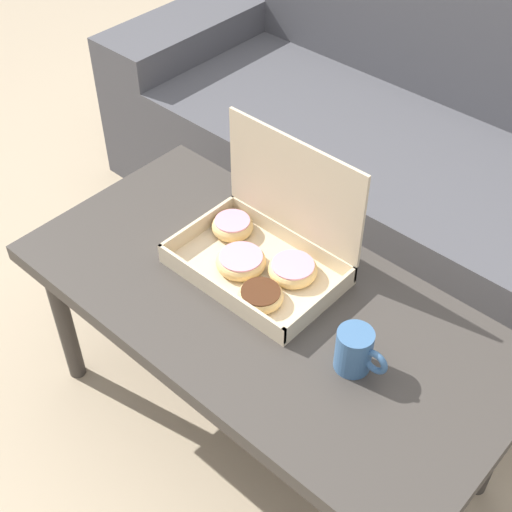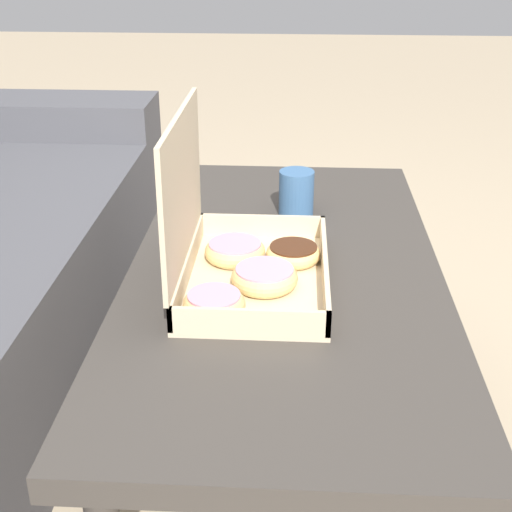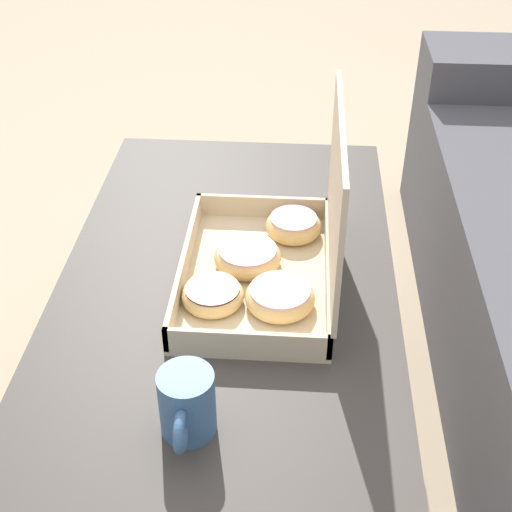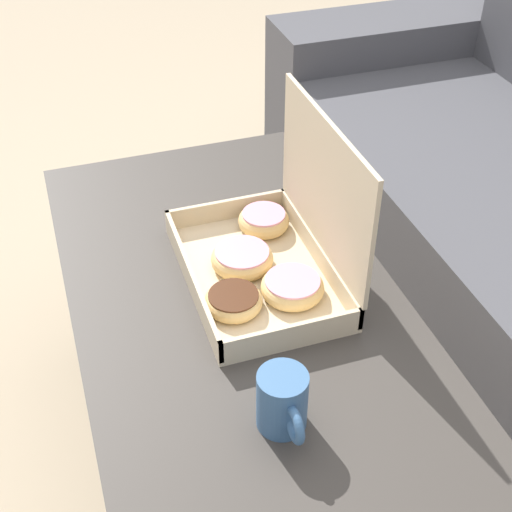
# 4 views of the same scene
# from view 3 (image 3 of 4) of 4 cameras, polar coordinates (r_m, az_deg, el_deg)

# --- Properties ---
(ground_plane) EXTENTS (12.00, 12.00, 0.00)m
(ground_plane) POSITION_cam_3_polar(r_m,az_deg,el_deg) (1.47, 1.52, -18.46)
(ground_plane) COLOR tan
(coffee_table) EXTENTS (1.11, 0.55, 0.48)m
(coffee_table) POSITION_cam_3_polar(r_m,az_deg,el_deg) (1.15, -2.65, -5.93)
(coffee_table) COLOR #3D3833
(coffee_table) RESTS_ON ground_plane
(pastry_box) EXTENTS (0.37, 0.24, 0.29)m
(pastry_box) POSITION_cam_3_polar(r_m,az_deg,el_deg) (1.14, 1.38, 0.03)
(pastry_box) COLOR beige
(pastry_box) RESTS_ON coffee_table
(coffee_mug) EXTENTS (0.11, 0.07, 0.09)m
(coffee_mug) POSITION_cam_3_polar(r_m,az_deg,el_deg) (0.91, -5.56, -11.77)
(coffee_mug) COLOR #3D6693
(coffee_mug) RESTS_ON coffee_table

